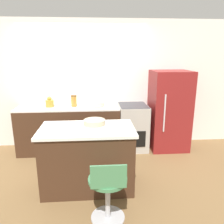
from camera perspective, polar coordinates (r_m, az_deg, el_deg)
ground_plane at (r=4.35m, az=-7.25°, el=-11.45°), size 14.00×14.00×0.00m
wall_back at (r=4.63m, az=-7.38°, el=7.09°), size 8.00×0.06×2.60m
back_counter at (r=4.51m, az=-11.04°, el=-4.26°), size 1.99×0.64×0.93m
kitchen_island at (r=3.26m, az=-6.33°, el=-11.79°), size 1.33×0.73×0.92m
oven_range at (r=4.53m, az=5.42°, el=-3.89°), size 0.58×0.65×0.93m
refrigerator at (r=4.60m, az=14.66°, el=0.37°), size 0.75×0.70×1.61m
stool_chair at (r=2.67m, az=-1.09°, el=-19.95°), size 0.45×0.45×0.81m
kettle at (r=4.40m, az=-15.98°, el=2.40°), size 0.16×0.16×0.20m
mixing_bowl at (r=4.32m, az=-3.85°, el=2.19°), size 0.28×0.28×0.08m
canister_jar at (r=4.32m, az=-9.93°, el=2.92°), size 0.11×0.11×0.21m
fruit_bowl at (r=3.21m, az=-4.61°, el=-2.65°), size 0.32×0.32×0.07m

